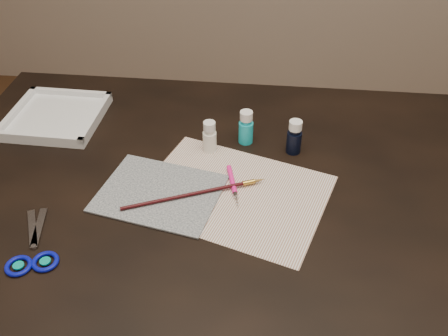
# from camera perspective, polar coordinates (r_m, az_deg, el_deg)

# --- Properties ---
(table) EXTENTS (1.30, 0.90, 0.75)m
(table) POSITION_cam_1_polar(r_m,az_deg,el_deg) (1.34, 0.00, -14.36)
(table) COLOR black
(table) RESTS_ON ground
(paper) EXTENTS (0.45, 0.39, 0.00)m
(paper) POSITION_cam_1_polar(r_m,az_deg,el_deg) (1.05, 1.06, -2.94)
(paper) COLOR white
(paper) RESTS_ON table
(canvas) EXTENTS (0.28, 0.24, 0.00)m
(canvas) POSITION_cam_1_polar(r_m,az_deg,el_deg) (1.05, -7.37, -2.84)
(canvas) COLOR black
(canvas) RESTS_ON paper
(paint_bottle_white) EXTENTS (0.03, 0.03, 0.08)m
(paint_bottle_white) POSITION_cam_1_polar(r_m,az_deg,el_deg) (1.14, -1.66, 3.61)
(paint_bottle_white) COLOR white
(paint_bottle_white) RESTS_ON table
(paint_bottle_cyan) EXTENTS (0.04, 0.04, 0.08)m
(paint_bottle_cyan) POSITION_cam_1_polar(r_m,az_deg,el_deg) (1.17, 2.53, 4.70)
(paint_bottle_cyan) COLOR #17B5C9
(paint_bottle_cyan) RESTS_ON table
(paint_bottle_navy) EXTENTS (0.04, 0.04, 0.08)m
(paint_bottle_navy) POSITION_cam_1_polar(r_m,az_deg,el_deg) (1.15, 8.05, 3.55)
(paint_bottle_navy) COLOR black
(paint_bottle_navy) RESTS_ON table
(paintbrush) EXTENTS (0.29, 0.13, 0.01)m
(paintbrush) POSITION_cam_1_polar(r_m,az_deg,el_deg) (1.03, -3.27, -2.90)
(paintbrush) COLOR black
(paintbrush) RESTS_ON canvas
(craft_knife) EXTENTS (0.04, 0.13, 0.01)m
(craft_knife) POSITION_cam_1_polar(r_m,az_deg,el_deg) (1.06, 1.08, -2.07)
(craft_knife) COLOR #FC1C91
(craft_knife) RESTS_ON paper
(scissors) EXTENTS (0.17, 0.21, 0.01)m
(scissors) POSITION_cam_1_polar(r_m,az_deg,el_deg) (1.01, -21.26, -7.75)
(scissors) COLOR silver
(scissors) RESTS_ON table
(palette_tray) EXTENTS (0.23, 0.23, 0.03)m
(palette_tray) POSITION_cam_1_polar(r_m,az_deg,el_deg) (1.33, -18.65, 5.69)
(palette_tray) COLOR white
(palette_tray) RESTS_ON table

